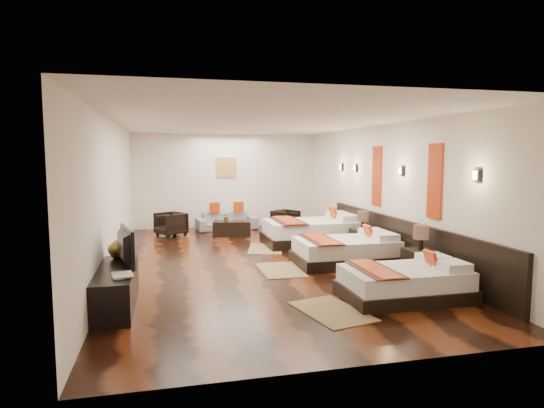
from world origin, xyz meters
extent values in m
cube|color=black|center=(0.00, 0.00, 0.00)|extent=(5.50, 9.50, 0.01)
cube|color=white|center=(0.00, 0.00, 2.80)|extent=(5.50, 9.50, 0.01)
cube|color=silver|center=(0.00, 4.75, 1.40)|extent=(5.50, 0.01, 2.80)
cube|color=silver|center=(-2.75, 0.00, 1.40)|extent=(0.01, 9.50, 2.80)
cube|color=silver|center=(2.75, 0.00, 1.40)|extent=(0.01, 9.50, 2.80)
cube|color=black|center=(2.71, -0.80, 0.45)|extent=(0.08, 6.60, 0.90)
cube|color=black|center=(1.67, -2.83, 0.10)|extent=(1.86, 1.15, 0.19)
cube|color=white|center=(1.67, -2.83, 0.33)|extent=(1.77, 1.06, 0.27)
cube|color=#C1340D|center=(2.11, -2.83, 0.57)|extent=(0.14, 0.28, 0.29)
cube|color=#38190F|center=(1.18, -2.83, 0.47)|extent=(0.49, 1.17, 0.02)
cube|color=#C1340D|center=(1.18, -2.83, 0.48)|extent=(0.34, 1.17, 0.02)
cube|color=black|center=(1.67, -0.56, 0.11)|extent=(2.01, 1.25, 0.21)
cube|color=white|center=(1.67, -0.56, 0.35)|extent=(1.92, 1.15, 0.29)
cube|color=#C1340D|center=(2.15, -0.56, 0.61)|extent=(0.15, 0.31, 0.31)
cube|color=#38190F|center=(1.14, -0.56, 0.51)|extent=(0.53, 1.27, 0.02)
cube|color=#C1340D|center=(1.14, -0.56, 0.52)|extent=(0.36, 1.27, 0.02)
cube|color=black|center=(1.67, 1.55, 0.12)|extent=(2.33, 1.44, 0.24)
cube|color=white|center=(1.67, 1.55, 0.41)|extent=(2.22, 1.33, 0.33)
cube|color=#C1340D|center=(2.23, 1.55, 0.71)|extent=(0.17, 0.36, 0.36)
cube|color=#38190F|center=(1.06, 1.55, 0.59)|extent=(0.61, 1.47, 0.02)
cube|color=#C1340D|center=(1.06, 1.55, 0.61)|extent=(0.42, 1.47, 0.02)
cube|color=black|center=(2.44, -1.99, 0.27)|extent=(0.49, 0.49, 0.54)
cylinder|color=black|center=(2.44, -1.99, 0.65)|extent=(0.09, 0.09, 0.22)
cylinder|color=#3F2619|center=(2.44, -1.99, 0.84)|extent=(0.26, 0.26, 0.24)
cube|color=black|center=(2.44, 0.35, 0.26)|extent=(0.47, 0.47, 0.52)
cylinder|color=black|center=(2.44, 0.35, 0.63)|extent=(0.08, 0.08, 0.21)
cylinder|color=#3F2619|center=(2.44, 0.35, 0.81)|extent=(0.25, 0.25, 0.23)
cube|color=olive|center=(0.40, -3.14, 0.01)|extent=(1.00, 1.34, 0.01)
cube|color=olive|center=(0.28, -0.77, 0.01)|extent=(0.76, 1.20, 0.01)
cube|color=olive|center=(0.42, 1.21, 0.01)|extent=(1.02, 1.35, 0.01)
cube|color=black|center=(-2.50, -2.24, 0.28)|extent=(0.50, 1.80, 0.55)
imported|color=black|center=(-2.45, -2.03, 0.82)|extent=(0.34, 0.95, 0.55)
imported|color=black|center=(-2.50, -2.72, 0.57)|extent=(0.32, 0.39, 0.03)
imported|color=brown|center=(-2.50, -1.55, 0.74)|extent=(0.43, 0.43, 0.38)
imported|color=gray|center=(-0.07, 4.18, 0.25)|extent=(1.81, 0.89, 0.51)
imported|color=black|center=(-1.67, 3.52, 0.32)|extent=(0.95, 0.94, 0.64)
imported|color=black|center=(1.57, 3.68, 0.30)|extent=(0.88, 0.89, 0.59)
cube|color=black|center=(-0.07, 3.13, 0.20)|extent=(1.07, 0.67, 0.40)
imported|color=#2E6220|center=(-0.22, 3.13, 0.52)|extent=(0.26, 0.23, 0.25)
cube|color=#D86014|center=(2.73, -1.90, 1.70)|extent=(0.04, 0.40, 1.30)
cube|color=#D86014|center=(2.73, 0.30, 1.70)|extent=(0.04, 0.40, 1.30)
cube|color=black|center=(2.71, -3.00, 1.85)|extent=(0.06, 0.12, 0.18)
cube|color=#FFD18C|center=(2.68, -3.00, 1.85)|extent=(0.02, 0.10, 0.14)
cube|color=black|center=(2.71, -0.80, 1.85)|extent=(0.06, 0.12, 0.18)
cube|color=#FFD18C|center=(2.68, -0.80, 1.85)|extent=(0.02, 0.10, 0.14)
cube|color=black|center=(2.71, 1.40, 1.85)|extent=(0.06, 0.12, 0.18)
cube|color=#FFD18C|center=(2.68, 1.40, 1.85)|extent=(0.02, 0.10, 0.14)
cube|color=black|center=(2.71, 2.30, 1.85)|extent=(0.06, 0.12, 0.18)
cube|color=#FFD18C|center=(2.68, 2.30, 1.85)|extent=(0.02, 0.10, 0.14)
cube|color=#AD873F|center=(0.00, 4.73, 1.80)|extent=(0.60, 0.04, 0.60)
camera|label=1|loc=(-1.79, -8.84, 2.13)|focal=29.93mm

